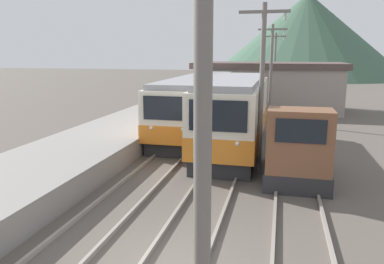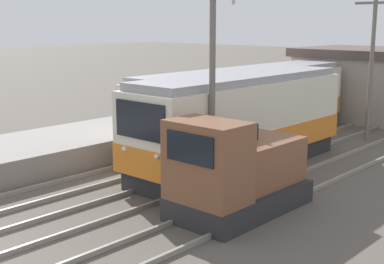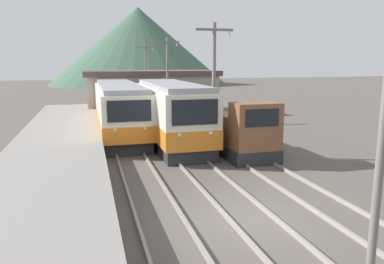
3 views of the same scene
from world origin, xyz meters
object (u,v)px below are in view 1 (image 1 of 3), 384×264
object	(u,v)px
shunting_locomotive	(297,149)
commuter_train_center	(234,117)
commuter_train_left	(199,106)
catenary_mast_far	(271,70)
catenary_mast_mid	(262,83)
catenary_mast_distant	(275,65)
catenary_mast_near	(203,165)

from	to	relation	value
shunting_locomotive	commuter_train_center	bearing A→B (deg)	125.96
commuter_train_left	commuter_train_center	world-z (taller)	commuter_train_center
commuter_train_center	commuter_train_left	bearing A→B (deg)	124.27
commuter_train_center	catenary_mast_far	size ratio (longest dim) A/B	1.54
catenary_mast_mid	commuter_train_center	bearing A→B (deg)	113.44
commuter_train_center	shunting_locomotive	distance (m)	5.13
catenary_mast_far	shunting_locomotive	bearing A→B (deg)	-83.12
catenary_mast_mid	commuter_train_left	bearing A→B (deg)	119.58
catenary_mast_mid	catenary_mast_distant	size ratio (longest dim) A/B	1.00
commuter_train_left	shunting_locomotive	world-z (taller)	commuter_train_left
commuter_train_center	catenary_mast_near	bearing A→B (deg)	-84.33
shunting_locomotive	catenary_mast_mid	xyz separation A→B (m)	(-1.49, 0.66, 2.55)
commuter_train_center	catenary_mast_near	size ratio (longest dim) A/B	1.54
commuter_train_center	catenary_mast_mid	bearing A→B (deg)	-66.56
shunting_locomotive	catenary_mast_near	size ratio (longest dim) A/B	0.67
catenary_mast_near	catenary_mast_far	xyz separation A→B (m)	(0.00, 23.43, 0.00)
catenary_mast_mid	catenary_mast_far	distance (m)	11.71
shunting_locomotive	catenary_mast_near	bearing A→B (deg)	-97.68
commuter_train_center	catenary_mast_distant	bearing A→B (deg)	85.68
commuter_train_left	catenary_mast_near	bearing A→B (deg)	-77.42
shunting_locomotive	catenary_mast_distant	xyz separation A→B (m)	(-1.49, 24.09, 2.55)
catenary_mast_far	catenary_mast_distant	xyz separation A→B (m)	(0.00, 11.71, 0.00)
commuter_train_center	catenary_mast_mid	distance (m)	4.30
shunting_locomotive	catenary_mast_distant	bearing A→B (deg)	93.55
shunting_locomotive	catenary_mast_near	xyz separation A→B (m)	(-1.49, -11.06, 2.55)
commuter_train_center	catenary_mast_near	world-z (taller)	catenary_mast_near
catenary_mast_far	commuter_train_center	bearing A→B (deg)	-100.37
commuter_train_left	catenary_mast_distant	size ratio (longest dim) A/B	2.02
catenary_mast_mid	shunting_locomotive	bearing A→B (deg)	-23.73
commuter_train_left	shunting_locomotive	xyz separation A→B (m)	(5.80, -8.24, -0.42)
catenary_mast_mid	catenary_mast_near	bearing A→B (deg)	-90.00
commuter_train_center	catenary_mast_far	world-z (taller)	catenary_mast_far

